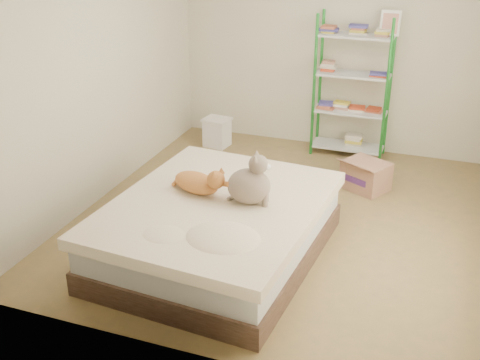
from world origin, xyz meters
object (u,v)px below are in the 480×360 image
at_px(bed, 217,229).
at_px(grey_cat, 249,179).
at_px(shelf_unit, 353,86).
at_px(white_bin, 217,132).
at_px(orange_cat, 196,180).
at_px(cardboard_box, 366,175).

height_order(bed, grey_cat, grey_cat).
relative_size(shelf_unit, white_bin, 4.78).
relative_size(grey_cat, shelf_unit, 0.25).
bearing_deg(white_bin, grey_cat, -62.15).
xyz_separation_m(bed, orange_cat, (-0.24, 0.13, 0.37)).
height_order(shelf_unit, white_bin, shelf_unit).
xyz_separation_m(cardboard_box, white_bin, (-1.98, 0.63, 0.03)).
relative_size(bed, grey_cat, 4.96).
distance_m(orange_cat, cardboard_box, 2.14).
xyz_separation_m(orange_cat, white_bin, (-0.75, 2.32, -0.45)).
distance_m(grey_cat, cardboard_box, 1.97).
height_order(orange_cat, grey_cat, grey_cat).
bearing_deg(grey_cat, white_bin, 15.94).
xyz_separation_m(orange_cat, grey_cat, (0.50, -0.04, 0.11)).
distance_m(orange_cat, white_bin, 2.48).
distance_m(grey_cat, white_bin, 2.73).
distance_m(shelf_unit, cardboard_box, 1.23).
xyz_separation_m(bed, grey_cat, (0.26, 0.08, 0.49)).
bearing_deg(cardboard_box, white_bin, -169.73).
bearing_deg(white_bin, shelf_unit, 10.67).
bearing_deg(bed, shelf_unit, 81.39).
height_order(shelf_unit, cardboard_box, shelf_unit).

